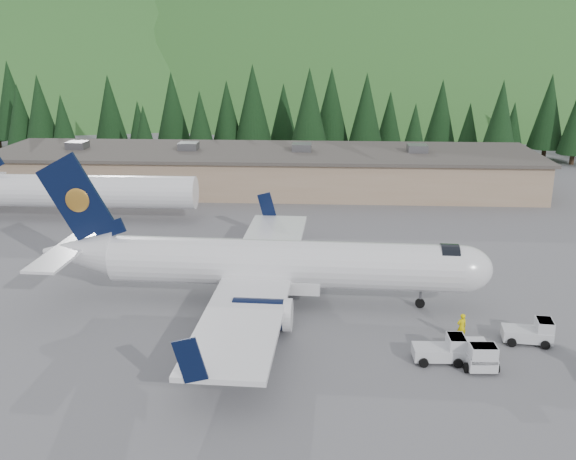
# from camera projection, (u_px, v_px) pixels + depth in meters

# --- Properties ---
(ground) EXTENTS (600.00, 600.00, 0.00)m
(ground) POSITION_uv_depth(u_px,v_px,m) (284.00, 302.00, 49.25)
(ground) COLOR #5E5E63
(airliner) EXTENTS (34.33, 32.16, 11.41)m
(airliner) POSITION_uv_depth(u_px,v_px,m) (270.00, 265.00, 48.46)
(airliner) COLOR white
(airliner) RESTS_ON ground
(second_airliner) EXTENTS (27.50, 11.00, 10.05)m
(second_airliner) POSITION_uv_depth(u_px,v_px,m) (71.00, 190.00, 70.64)
(second_airliner) COLOR white
(second_airliner) RESTS_ON ground
(baggage_tug_a) EXTENTS (3.22, 2.01, 1.70)m
(baggage_tug_a) POSITION_uv_depth(u_px,v_px,m) (444.00, 350.00, 40.22)
(baggage_tug_a) COLOR silver
(baggage_tug_a) RESTS_ON ground
(baggage_tug_b) EXTENTS (3.32, 2.21, 1.68)m
(baggage_tug_b) POSITION_uv_depth(u_px,v_px,m) (532.00, 332.00, 42.63)
(baggage_tug_b) COLOR silver
(baggage_tug_b) RESTS_ON ground
(terminal_building) EXTENTS (71.00, 17.00, 6.10)m
(terminal_building) POSITION_uv_depth(u_px,v_px,m) (264.00, 169.00, 85.05)
(terminal_building) COLOR #977C5E
(terminal_building) RESTS_ON ground
(baggage_tug_d) EXTENTS (2.18, 3.46, 1.81)m
(baggage_tug_d) POSITION_uv_depth(u_px,v_px,m) (479.00, 354.00, 39.57)
(baggage_tug_d) COLOR silver
(baggage_tug_d) RESTS_ON ground
(ramp_worker) EXTENTS (0.81, 0.66, 1.91)m
(ramp_worker) POSITION_uv_depth(u_px,v_px,m) (461.00, 327.00, 42.94)
(ramp_worker) COLOR #F1D900
(ramp_worker) RESTS_ON ground
(tree_line) EXTENTS (111.95, 17.13, 14.32)m
(tree_line) POSITION_uv_depth(u_px,v_px,m) (273.00, 112.00, 105.31)
(tree_line) COLOR black
(tree_line) RESTS_ON ground
(hills) EXTENTS (614.00, 330.00, 300.00)m
(hills) POSITION_uv_depth(u_px,v_px,m) (442.00, 290.00, 268.56)
(hills) COLOR #215D1E
(hills) RESTS_ON ground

